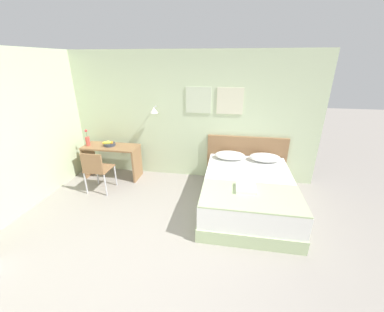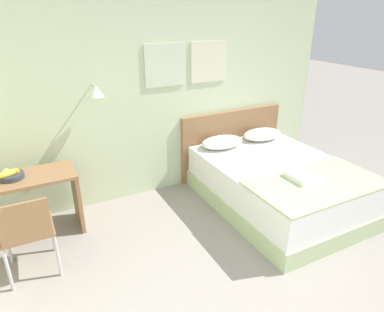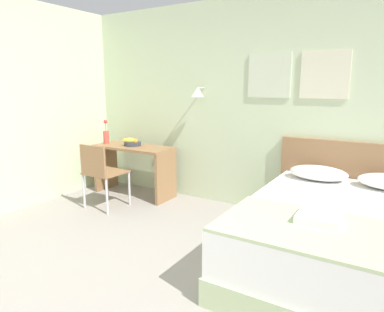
# 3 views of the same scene
# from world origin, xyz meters

# --- Properties ---
(wall_back) EXTENTS (5.58, 0.31, 2.65)m
(wall_back) POSITION_xyz_m (0.01, 2.80, 1.33)
(wall_back) COLOR beige
(wall_back) RESTS_ON ground_plane
(bed) EXTENTS (1.53, 2.08, 0.59)m
(bed) POSITION_xyz_m (1.39, 1.67, 0.29)
(bed) COLOR #B2C693
(bed) RESTS_ON ground_plane
(headboard) EXTENTS (1.65, 0.06, 0.99)m
(headboard) POSITION_xyz_m (1.39, 2.74, 0.49)
(headboard) COLOR #8E6642
(headboard) RESTS_ON ground_plane
(pillow_left) EXTENTS (0.61, 0.38, 0.15)m
(pillow_left) POSITION_xyz_m (1.05, 2.47, 0.66)
(pillow_left) COLOR white
(pillow_left) RESTS_ON bed
(throw_blanket) EXTENTS (1.48, 0.83, 0.02)m
(throw_blanket) POSITION_xyz_m (1.39, 1.07, 0.60)
(throw_blanket) COLOR #B2C693
(throw_blanket) RESTS_ON bed
(folded_towel_near_foot) EXTENTS (0.30, 0.32, 0.06)m
(folded_towel_near_foot) POSITION_xyz_m (1.31, 1.22, 0.64)
(folded_towel_near_foot) COLOR white
(folded_towel_near_foot) RESTS_ON throw_blanket
(desk) EXTENTS (1.18, 0.50, 0.73)m
(desk) POSITION_xyz_m (-1.51, 2.41, 0.51)
(desk) COLOR #8E6642
(desk) RESTS_ON ground_plane
(desk_chair) EXTENTS (0.45, 0.45, 0.86)m
(desk_chair) POSITION_xyz_m (-1.48, 1.73, 0.52)
(desk_chair) COLOR #8E6642
(desk_chair) RESTS_ON ground_plane
(fruit_bowl) EXTENTS (0.26, 0.25, 0.12)m
(fruit_bowl) POSITION_xyz_m (-1.54, 2.42, 0.77)
(fruit_bowl) COLOR #333842
(fruit_bowl) RESTS_ON desk
(flower_vase) EXTENTS (0.09, 0.09, 0.36)m
(flower_vase) POSITION_xyz_m (-2.00, 2.37, 0.85)
(flower_vase) COLOR #D14C42
(flower_vase) RESTS_ON desk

